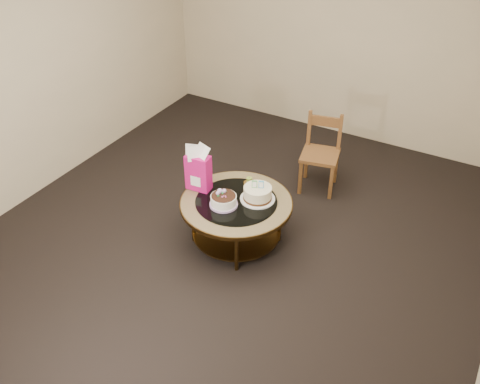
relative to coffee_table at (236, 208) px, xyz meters
The scene contains 8 objects.
ground 0.38m from the coffee_table, 164.05° to the left, with size 5.00×5.00×0.00m, color black.
room_walls 1.16m from the coffee_table, 164.05° to the left, with size 4.52×5.02×2.61m.
coffee_table is the anchor object (origin of this frame).
decorated_cake 0.18m from the coffee_table, 120.60° to the right, with size 0.25×0.25×0.15m.
cream_cake 0.24m from the coffee_table, 36.82° to the left, with size 0.32×0.32×0.20m.
gift_bag 0.50m from the coffee_table, behind, with size 0.23×0.18×0.45m.
pillar_candle 0.31m from the coffee_table, 95.46° to the left, with size 0.11×0.11×0.08m.
dining_chair 1.27m from the coffee_table, 75.88° to the left, with size 0.45×0.45×0.82m.
Camera 1 is at (1.94, -3.35, 3.27)m, focal length 40.00 mm.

